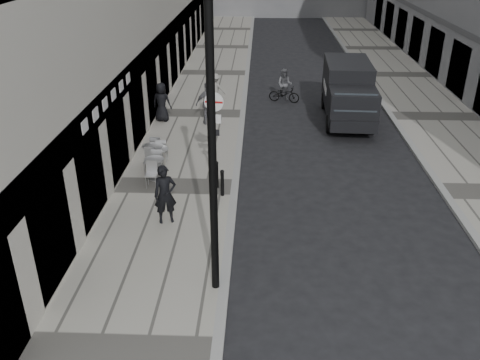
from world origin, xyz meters
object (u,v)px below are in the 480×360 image
object	(u,v)px
walking_man	(165,195)
panel_van	(348,89)
lamppost	(212,135)
cyclist	(284,89)
sign_post	(215,128)

from	to	relation	value
walking_man	panel_van	distance (m)	11.85
lamppost	cyclist	bearing A→B (deg)	81.66
sign_post	panel_van	bearing A→B (deg)	62.26
walking_man	cyclist	world-z (taller)	walking_man
walking_man	lamppost	size ratio (longest dim) A/B	0.25
lamppost	cyclist	world-z (taller)	lamppost
panel_van	lamppost	bearing A→B (deg)	-108.85
walking_man	sign_post	distance (m)	2.68
panel_van	cyclist	xyz separation A→B (m)	(-2.77, 2.51, -0.76)
sign_post	cyclist	world-z (taller)	sign_post
sign_post	lamppost	distance (m)	5.23
sign_post	cyclist	distance (m)	10.82
sign_post	lamppost	bearing A→B (deg)	-78.49
panel_van	cyclist	distance (m)	3.82
panel_van	cyclist	bearing A→B (deg)	140.33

